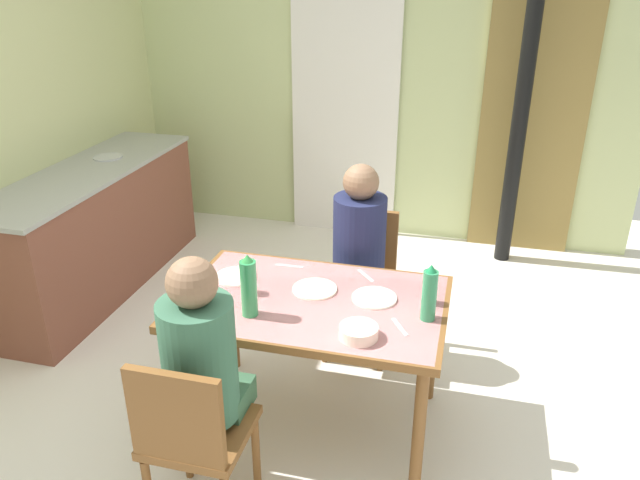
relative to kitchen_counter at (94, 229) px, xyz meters
The scene contains 22 objects.
ground_plane 2.08m from the kitchen_counter, 31.53° to the right, with size 6.84×6.84×0.00m, color silver.
wall_back 2.52m from the kitchen_counter, 42.22° to the left, with size 4.32×0.10×2.78m, color #C1CD8F.
door_wooden 3.41m from the kitchen_counter, 26.26° to the left, with size 0.80×0.05×2.00m, color olive.
stove_pipe_column 3.29m from the kitchen_counter, 22.77° to the left, with size 0.12×0.12×2.78m, color black.
curtain_panel 2.23m from the kitchen_counter, 44.03° to the left, with size 0.90×0.03×2.33m, color white.
kitchen_counter is the anchor object (origin of this frame).
dining_table 2.20m from the kitchen_counter, 28.67° to the right, with size 1.29×0.83×0.73m.
chair_near_diner 2.44m from the kitchen_counter, 48.11° to the right, with size 0.40×0.40×0.87m.
chair_far_diner 2.04m from the kitchen_counter, ahead, with size 0.40×0.40×0.87m.
person_near_diner 2.36m from the kitchen_counter, 45.88° to the right, with size 0.30×0.37×0.77m.
person_far_diner 2.09m from the kitchen_counter, 11.70° to the right, with size 0.30×0.37×0.77m.
water_bottle_green_near 2.73m from the kitchen_counter, 23.71° to the right, with size 0.07×0.07×0.28m.
water_bottle_green_far 2.14m from the kitchen_counter, 36.72° to the right, with size 0.08×0.08×0.31m.
serving_bowl_center 2.58m from the kitchen_counter, 30.87° to the right, with size 0.17×0.17×0.06m, color beige.
dinner_plate_near_left 1.77m from the kitchen_counter, 32.10° to the right, with size 0.21×0.21×0.01m, color white.
dinner_plate_near_right 2.15m from the kitchen_counter, 26.60° to the right, with size 0.22×0.22×0.01m, color white.
dinner_plate_far_center 2.43m from the kitchen_counter, 23.66° to the right, with size 0.22×0.22×0.01m, color white.
drinking_glass_by_near_diner 2.66m from the kitchen_counter, 20.87° to the right, with size 0.06×0.06×0.09m, color silver.
drinking_glass_by_far_diner 1.95m from the kitchen_counter, 33.38° to the right, with size 0.06×0.06×0.09m, color silver.
cutlery_knife_near 2.27m from the kitchen_counter, 19.29° to the right, with size 0.15×0.02×0.00m, color silver.
cutlery_fork_near 2.66m from the kitchen_counter, 26.73° to the right, with size 0.15×0.02×0.00m, color silver.
cutlery_knife_far 1.88m from the kitchen_counter, 23.31° to the right, with size 0.15×0.02×0.00m, color silver.
Camera 1 is at (0.87, -2.48, 2.22)m, focal length 34.64 mm.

